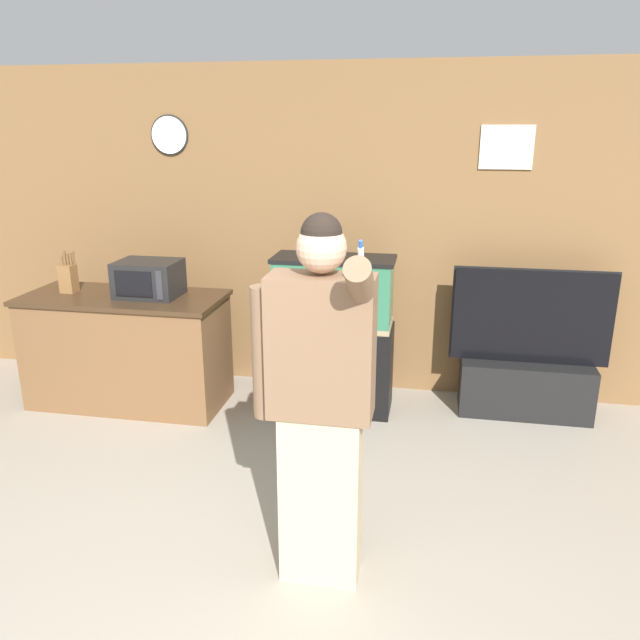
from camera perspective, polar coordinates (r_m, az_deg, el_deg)
The scene contains 7 objects.
wall_back_paneled at distance 5.07m, azimuth 2.59°, elevation 7.93°, with size 10.00×0.08×2.60m.
counter_island at distance 5.15m, azimuth -17.17°, elevation -2.59°, with size 1.55×0.68×0.89m.
microwave at distance 4.91m, azimuth -15.39°, elevation 3.67°, with size 0.46×0.36×0.27m.
knife_block at distance 5.24m, azimuth -22.02°, elevation 3.64°, with size 0.11×0.11×0.32m.
aquarium_on_stand at distance 4.77m, azimuth 1.24°, elevation -1.34°, with size 0.90×0.39×1.21m.
tv_on_stand at distance 5.03m, azimuth 18.31°, elevation -4.50°, with size 1.18×0.40×1.13m.
person_standing at distance 2.87m, azimuth -0.08°, elevation -7.45°, with size 0.56×0.43×1.79m.
Camera 1 is at (0.70, -1.72, 2.14)m, focal length 35.00 mm.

